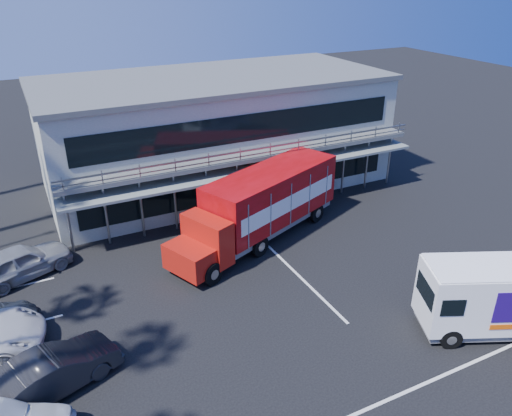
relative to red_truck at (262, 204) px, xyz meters
name	(u,v)px	position (x,y,z in m)	size (l,w,h in m)	color
ground	(284,311)	(-2.17, -6.33, -2.06)	(120.00, 120.00, 0.00)	black
building	(215,131)	(0.83, 8.61, 1.59)	(22.40, 12.00, 7.30)	gray
red_truck	(262,204)	(0.00, 0.00, 0.00)	(11.25, 6.65, 3.75)	#AC150D
white_van	(502,297)	(5.04, -11.33, -0.40)	(6.74, 4.62, 3.13)	white
parked_car_b	(53,372)	(-11.67, -6.64, -1.28)	(1.66, 4.76, 1.57)	black
parked_car_e	(20,262)	(-12.24, 1.67, -1.24)	(1.94, 4.83, 1.64)	gray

